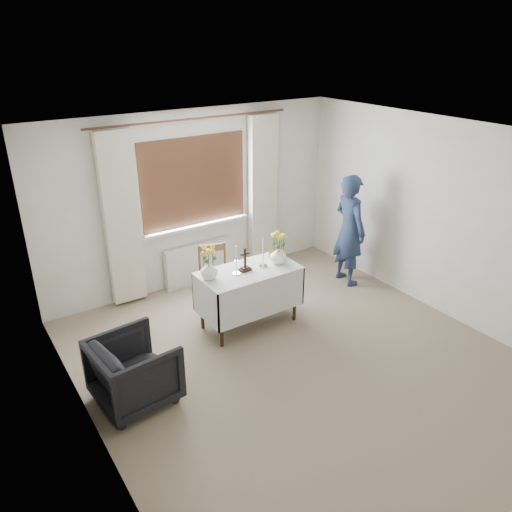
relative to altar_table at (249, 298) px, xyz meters
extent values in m
plane|color=gray|center=(0.05, -1.02, -0.38)|extent=(5.00, 5.00, 0.00)
cube|color=silver|center=(0.00, 0.00, 0.00)|extent=(1.24, 0.64, 0.76)
imported|color=black|center=(-1.72, -0.57, -0.03)|extent=(0.83, 0.81, 0.70)
imported|color=navy|center=(1.86, 0.21, 0.43)|extent=(0.44, 0.63, 1.63)
cube|color=silver|center=(0.05, 1.40, -0.08)|extent=(1.10, 0.10, 0.60)
imported|color=white|center=(-0.51, 0.07, 0.49)|extent=(0.25, 0.25, 0.22)
imported|color=white|center=(0.41, -0.04, 0.49)|extent=(0.24, 0.24, 0.22)
cylinder|color=brown|center=(0.51, 0.12, 0.42)|extent=(0.23, 0.23, 0.08)
camera|label=1|loc=(-2.95, -4.60, 3.04)|focal=35.00mm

